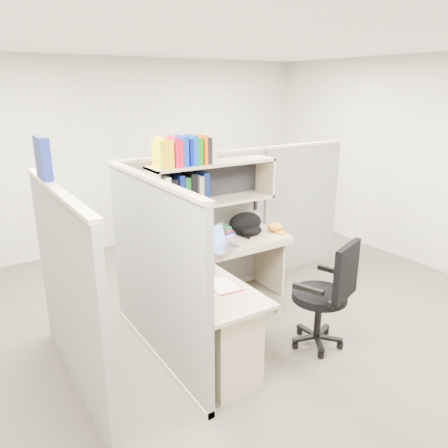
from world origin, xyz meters
TOP-DOWN VIEW (x-y plane):
  - ground at (0.00, 0.00)m, footprint 6.00×6.00m
  - room_shell at (0.00, 0.00)m, footprint 6.00×6.00m
  - cubicle at (-0.37, 0.45)m, footprint 3.79×1.84m
  - desk at (-0.41, -0.29)m, footprint 1.74×1.75m
  - laptop at (-0.00, 0.35)m, footprint 0.40×0.40m
  - backpack at (0.50, 0.61)m, footprint 0.44×0.36m
  - orange_cap at (0.81, 0.53)m, footprint 0.18×0.20m
  - snack_canister at (-0.42, -0.09)m, footprint 0.10×0.10m
  - tissue_box at (-0.73, -0.42)m, footprint 0.15×0.15m
  - mouse at (0.20, 0.48)m, footprint 0.09×0.06m
  - paper_cup at (-0.06, 0.77)m, footprint 0.08×0.08m
  - book_stack at (0.27, 0.74)m, footprint 0.19×0.24m
  - loose_paper at (-0.45, -0.36)m, footprint 0.23×0.29m
  - task_chair at (0.43, -0.65)m, footprint 0.60×0.56m

SIDE VIEW (x-z plane):
  - ground at x=0.00m, z-range 0.00..0.00m
  - task_chair at x=0.43m, z-range -0.15..0.89m
  - desk at x=-0.41m, z-range 0.07..0.80m
  - loose_paper at x=-0.45m, z-range 0.73..0.73m
  - mouse at x=0.20m, z-range 0.73..0.76m
  - orange_cap at x=0.81m, z-range 0.73..0.82m
  - snack_canister at x=-0.42m, z-range 0.73..0.83m
  - book_stack at x=0.27m, z-range 0.73..0.84m
  - paper_cup at x=-0.06m, z-range 0.73..0.84m
  - tissue_box at x=-0.73m, z-range 0.73..0.93m
  - laptop at x=0.00m, z-range 0.73..0.96m
  - backpack at x=0.50m, z-range 0.73..0.96m
  - cubicle at x=-0.37m, z-range -0.07..1.88m
  - room_shell at x=0.00m, z-range -1.38..4.62m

